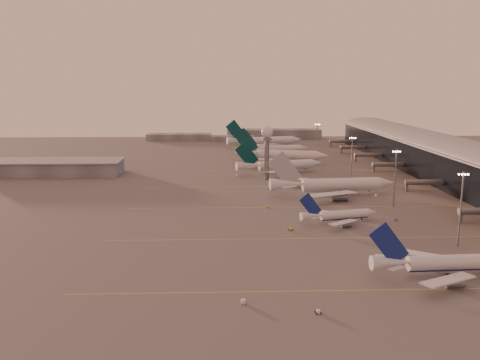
{
  "coord_description": "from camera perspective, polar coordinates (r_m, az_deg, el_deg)",
  "views": [
    {
      "loc": [
        -19.78,
        -158.13,
        53.13
      ],
      "look_at": [
        -11.93,
        62.78,
        10.69
      ],
      "focal_mm": 38.0,
      "sensor_mm": 36.0,
      "label": 1
    }
  ],
  "objects": [
    {
      "name": "terminal",
      "position": [
        300.09,
        23.18,
        1.82
      ],
      "size": [
        57.0,
        362.0,
        23.04
      ],
      "color": "black",
      "rests_on": "ground"
    },
    {
      "name": "widebody_white",
      "position": [
        247.04,
        10.39,
        -0.84
      ],
      "size": [
        61.88,
        49.39,
        21.77
      ],
      "color": "silver",
      "rests_on": "ground"
    },
    {
      "name": "mast_d",
      "position": [
        366.61,
        8.66,
        4.58
      ],
      "size": [
        3.6,
        0.56,
        25.0
      ],
      "color": "slate",
      "rests_on": "ground"
    },
    {
      "name": "gsv_truck_a",
      "position": [
        127.05,
        0.58,
        -13.26
      ],
      "size": [
        5.82,
        2.33,
        2.33
      ],
      "color": "silver",
      "rests_on": "ground"
    },
    {
      "name": "gsv_truck_c",
      "position": [
        219.67,
        3.12,
        -2.87
      ],
      "size": [
        4.91,
        4.58,
        2.0
      ],
      "color": "yellow",
      "rests_on": "ground"
    },
    {
      "name": "gsv_tug_far",
      "position": [
        256.24,
        3.47,
        -0.99
      ],
      "size": [
        4.44,
        4.53,
        1.13
      ],
      "color": "yellow",
      "rests_on": "ground"
    },
    {
      "name": "greentail_c",
      "position": [
        380.48,
        3.86,
        3.33
      ],
      "size": [
        52.66,
        42.32,
        19.16
      ],
      "color": "silver",
      "rests_on": "ground"
    },
    {
      "name": "gsv_tug_mid",
      "position": [
        187.11,
        5.69,
        -5.54
      ],
      "size": [
        3.26,
        3.49,
        0.86
      ],
      "color": "yellow",
      "rests_on": "ground"
    },
    {
      "name": "gsv_truck_d",
      "position": [
        293.92,
        -0.39,
        0.69
      ],
      "size": [
        4.28,
        6.07,
        2.32
      ],
      "color": "silver",
      "rests_on": "ground"
    },
    {
      "name": "gsv_tug_near",
      "position": [
        123.94,
        8.77,
        -14.43
      ],
      "size": [
        2.23,
        3.22,
        0.85
      ],
      "color": "silver",
      "rests_on": "ground"
    },
    {
      "name": "mast_b",
      "position": [
        229.28,
        17.04,
        0.49
      ],
      "size": [
        3.6,
        0.56,
        25.0
      ],
      "color": "slate",
      "rests_on": "ground"
    },
    {
      "name": "greentail_b",
      "position": [
        342.96,
        4.62,
        2.61
      ],
      "size": [
        62.29,
        49.63,
        23.18
      ],
      "color": "silver",
      "rests_on": "ground"
    },
    {
      "name": "mast_c",
      "position": [
        279.85,
        12.44,
        2.52
      ],
      "size": [
        3.6,
        0.56,
        25.0
      ],
      "color": "slate",
      "rests_on": "ground"
    },
    {
      "name": "greentail_a",
      "position": [
        303.57,
        4.5,
        1.43
      ],
      "size": [
        53.71,
        42.81,
        19.95
      ],
      "color": "silver",
      "rests_on": "ground"
    },
    {
      "name": "radar_tower",
      "position": [
        281.08,
        3.05,
        4.28
      ],
      "size": [
        6.4,
        6.4,
        31.1
      ],
      "color": "slate",
      "rests_on": "ground"
    },
    {
      "name": "greentail_d",
      "position": [
        423.42,
        2.82,
        4.22
      ],
      "size": [
        64.49,
        51.51,
        23.78
      ],
      "color": "silver",
      "rests_on": "ground"
    },
    {
      "name": "narrowbody_near",
      "position": [
        153.43,
        21.68,
        -8.89
      ],
      "size": [
        41.43,
        33.03,
        16.18
      ],
      "color": "silver",
      "rests_on": "ground"
    },
    {
      "name": "hangar",
      "position": [
        318.29,
        -20.37,
        1.36
      ],
      "size": [
        82.0,
        27.0,
        8.5
      ],
      "color": "slate",
      "rests_on": "ground"
    },
    {
      "name": "gsv_catering_b",
      "position": [
        249.37,
        15.12,
        -1.32
      ],
      "size": [
        5.38,
        2.86,
        4.26
      ],
      "color": "silver",
      "rests_on": "ground"
    },
    {
      "name": "narrowbody_mid",
      "position": [
        199.38,
        11.08,
        -4.03
      ],
      "size": [
        32.13,
        25.35,
        12.76
      ],
      "color": "silver",
      "rests_on": "ground"
    },
    {
      "name": "mast_a",
      "position": [
        180.57,
        23.57,
        -2.66
      ],
      "size": [
        3.6,
        0.56,
        25.0
      ],
      "color": "slate",
      "rests_on": "ground"
    },
    {
      "name": "gsv_truck_b",
      "position": [
        208.18,
        17.24,
        -4.11
      ],
      "size": [
        5.51,
        3.85,
        2.1
      ],
      "color": "slate",
      "rests_on": "ground"
    },
    {
      "name": "distant_horizon",
      "position": [
        486.29,
        0.62,
        5.05
      ],
      "size": [
        165.0,
        37.5,
        9.0
      ],
      "color": "slate",
      "rests_on": "ground"
    },
    {
      "name": "ground",
      "position": [
        167.98,
        4.88,
        -7.61
      ],
      "size": [
        700.0,
        700.0,
        0.0
      ],
      "primitive_type": "plane",
      "color": "#535151",
      "rests_on": "ground"
    },
    {
      "name": "taxiway_markings",
      "position": [
        226.16,
        10.75,
        -2.91
      ],
      "size": [
        180.0,
        185.25,
        0.02
      ],
      "color": "#D5C74B",
      "rests_on": "ground"
    }
  ]
}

